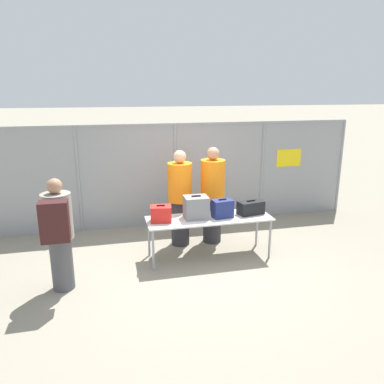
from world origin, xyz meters
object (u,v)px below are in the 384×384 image
at_px(suitcase_red, 161,214).
at_px(utility_trailer, 215,186).
at_px(security_worker_near, 180,197).
at_px(suitcase_black, 251,208).
at_px(suitcase_navy, 222,209).
at_px(traveler_hooded, 58,231).
at_px(suitcase_grey, 196,207).
at_px(inspection_table, 209,221).
at_px(security_worker_far, 213,194).

bearing_deg(suitcase_red, utility_trailer, 59.52).
bearing_deg(security_worker_near, suitcase_black, 150.17).
xyz_separation_m(suitcase_navy, traveler_hooded, (-2.65, -0.59, 0.04)).
bearing_deg(suitcase_grey, security_worker_near, 103.17).
distance_m(inspection_table, traveler_hooded, 2.50).
distance_m(inspection_table, utility_trailer, 3.53).
height_order(suitcase_red, suitcase_navy, suitcase_navy).
relative_size(inspection_table, suitcase_black, 4.42).
xyz_separation_m(suitcase_navy, utility_trailer, (0.88, 3.35, -0.50)).
height_order(security_worker_near, security_worker_far, security_worker_far).
relative_size(inspection_table, utility_trailer, 0.57).
xyz_separation_m(suitcase_black, traveler_hooded, (-3.20, -0.63, 0.08)).
relative_size(suitcase_navy, utility_trailer, 0.10).
xyz_separation_m(suitcase_navy, security_worker_near, (-0.61, 0.70, 0.05)).
relative_size(suitcase_grey, suitcase_navy, 1.11).
distance_m(suitcase_grey, suitcase_navy, 0.46).
relative_size(suitcase_grey, security_worker_near, 0.23).
bearing_deg(suitcase_grey, suitcase_black, -0.97).
relative_size(suitcase_grey, utility_trailer, 0.11).
relative_size(inspection_table, suitcase_grey, 5.29).
bearing_deg(suitcase_grey, inspection_table, -12.45).
xyz_separation_m(suitcase_red, suitcase_black, (1.62, 0.02, -0.02)).
height_order(suitcase_grey, suitcase_navy, suitcase_grey).
height_order(suitcase_navy, traveler_hooded, traveler_hooded).
distance_m(security_worker_near, security_worker_far, 0.63).
bearing_deg(traveler_hooded, utility_trailer, 45.31).
height_order(suitcase_red, suitcase_grey, suitcase_grey).
xyz_separation_m(traveler_hooded, security_worker_far, (2.67, 1.28, 0.03)).
xyz_separation_m(inspection_table, suitcase_red, (-0.84, 0.01, 0.19)).
bearing_deg(suitcase_navy, suitcase_red, 178.71).
distance_m(suitcase_navy, traveler_hooded, 2.71).
bearing_deg(security_worker_far, security_worker_near, -21.24).
xyz_separation_m(suitcase_red, security_worker_far, (1.10, 0.67, 0.09)).
height_order(inspection_table, traveler_hooded, traveler_hooded).
xyz_separation_m(suitcase_grey, suitcase_black, (1.00, -0.02, -0.07)).
height_order(suitcase_grey, utility_trailer, suitcase_grey).
xyz_separation_m(suitcase_navy, suitcase_black, (0.55, 0.04, -0.04)).
bearing_deg(security_worker_far, suitcase_black, 108.58).
bearing_deg(traveler_hooded, inspection_table, 11.14).
xyz_separation_m(traveler_hooded, security_worker_near, (2.04, 1.29, 0.01)).
bearing_deg(utility_trailer, suitcase_grey, -112.17).
relative_size(inspection_table, traveler_hooded, 1.28).
bearing_deg(utility_trailer, suitcase_red, -120.48).
distance_m(suitcase_navy, security_worker_far, 0.69).
bearing_deg(suitcase_red, inspection_table, -0.82).
bearing_deg(suitcase_grey, traveler_hooded, -163.51).
bearing_deg(security_worker_near, suitcase_red, 55.03).
bearing_deg(security_worker_far, suitcase_navy, 67.59).
bearing_deg(security_worker_near, suitcase_grey, 102.96).
distance_m(suitcase_grey, security_worker_near, 0.66).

